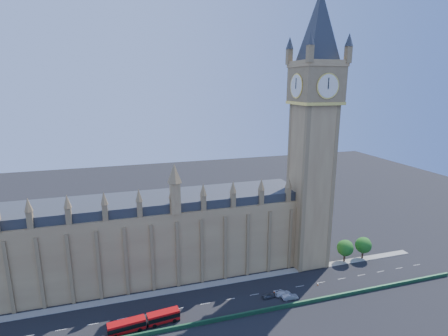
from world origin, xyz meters
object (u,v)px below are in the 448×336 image
object	(u,v)px
car_grey	(268,296)
car_silver	(290,297)
red_bus	(144,322)
car_white	(283,293)

from	to	relation	value
car_grey	car_silver	world-z (taller)	car_silver
red_bus	car_white	xyz separation A→B (m)	(42.76, 2.42, -0.98)
car_grey	car_silver	distance (m)	6.61
car_silver	car_white	bearing A→B (deg)	30.48
car_grey	car_white	world-z (taller)	car_white
red_bus	car_grey	world-z (taller)	red_bus
car_silver	car_white	xyz separation A→B (m)	(-1.20, 2.31, -0.07)
red_bus	car_grey	size ratio (longest dim) A/B	4.93
red_bus	car_silver	size ratio (longest dim) A/B	3.92
red_bus	car_white	distance (m)	42.84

